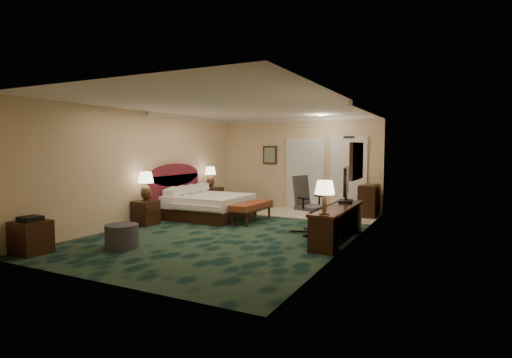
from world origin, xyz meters
The scene contains 26 objects.
floor centered at (0.00, 0.00, 0.00)m, with size 5.00×7.50×0.00m, color black.
ceiling centered at (0.00, 0.00, 2.70)m, with size 5.00×7.50×0.00m, color silver.
wall_back centered at (0.00, 3.75, 1.35)m, with size 5.00×0.00×2.70m, color #C4B489.
wall_front centered at (0.00, -3.75, 1.35)m, with size 5.00×0.00×2.70m, color #C4B489.
wall_left centered at (-2.50, 0.00, 1.35)m, with size 0.00×7.50×2.70m, color #C4B489.
wall_right centered at (2.50, 0.00, 1.35)m, with size 0.00×7.50×2.70m, color #C4B489.
crown_molding centered at (0.00, 0.00, 2.65)m, with size 5.00×7.50×0.10m, color silver, non-canonical shape.
tile_patch centered at (0.90, 2.90, 0.01)m, with size 3.20×1.70×0.01m, color #B9AF8D.
headboard centered at (-2.44, 1.00, 0.70)m, with size 0.12×2.00×1.40m, color #460E16, non-canonical shape.
entry_door centered at (1.55, 3.72, 1.05)m, with size 1.02×0.06×2.18m, color silver.
closet_doors centered at (0.25, 3.71, 1.05)m, with size 1.20×0.06×2.10m, color silver.
wall_art centered at (-0.90, 3.71, 1.60)m, with size 0.45×0.06×0.55m, color #50675B.
wall_mirror centered at (2.46, 0.60, 1.55)m, with size 0.05×0.95×0.75m, color white.
bed centered at (-1.46, 1.14, 0.30)m, with size 1.89×1.75×0.60m, color white.
nightstand_near centered at (-2.25, -0.35, 0.29)m, with size 0.46×0.52×0.57m, color black.
nightstand_far centered at (-2.22, 2.42, 0.32)m, with size 0.52×0.59×0.64m, color black.
lamp_near centered at (-2.22, -0.36, 0.91)m, with size 0.36×0.36×0.68m, color black, non-canonical shape.
lamp_far centered at (-2.22, 2.37, 0.96)m, with size 0.33×0.33×0.62m, color black, non-canonical shape.
bed_bench centered at (-0.19, 1.09, 0.24)m, with size 0.49×1.42×0.48m, color #67300F.
ottoman centered at (-1.13, -2.22, 0.21)m, with size 0.59×0.59×0.42m, color #303033.
side_table centered at (-2.21, -3.22, 0.28)m, with size 0.53×0.53×0.57m, color black.
desk centered at (2.23, 0.09, 0.33)m, with size 0.50×2.32×0.67m, color black.
tv centered at (2.21, 0.80, 1.04)m, with size 0.08×0.96×0.75m, color black.
desk_lamp centered at (2.26, -0.90, 0.97)m, with size 0.34×0.34×0.60m, color black, non-canonical shape.
desk_chair centered at (1.57, 0.46, 0.61)m, with size 0.71×0.67×1.23m, color #4A4B4F, non-canonical shape.
minibar centered at (2.23, 3.20, 0.42)m, with size 0.44×0.80×0.84m, color black.
Camera 1 is at (4.27, -7.50, 1.81)m, focal length 28.00 mm.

